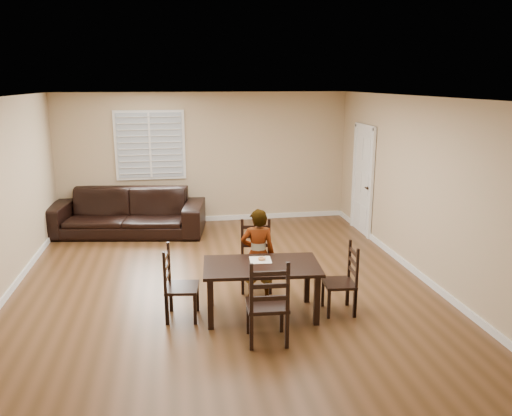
# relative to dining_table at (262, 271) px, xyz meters

# --- Properties ---
(ground) EXTENTS (7.00, 7.00, 0.00)m
(ground) POSITION_rel_dining_table_xyz_m (-0.39, 1.05, -0.59)
(ground) COLOR brown
(ground) RESTS_ON ground
(room) EXTENTS (6.04, 7.04, 2.72)m
(room) POSITION_rel_dining_table_xyz_m (-0.36, 1.23, 1.22)
(room) COLOR tan
(room) RESTS_ON ground
(dining_table) EXTENTS (1.51, 0.93, 0.68)m
(dining_table) POSITION_rel_dining_table_xyz_m (0.00, 0.00, 0.00)
(dining_table) COLOR black
(dining_table) RESTS_ON ground
(chair_near) EXTENTS (0.50, 0.47, 0.99)m
(chair_near) POSITION_rel_dining_table_xyz_m (0.08, 0.93, -0.14)
(chair_near) COLOR black
(chair_near) RESTS_ON ground
(chair_far) EXTENTS (0.48, 0.45, 1.02)m
(chair_far) POSITION_rel_dining_table_xyz_m (-0.06, -0.78, -0.13)
(chair_far) COLOR black
(chair_far) RESTS_ON ground
(chair_left) EXTENTS (0.45, 0.47, 0.94)m
(chair_left) POSITION_rel_dining_table_xyz_m (-1.11, 0.10, -0.16)
(chair_left) COLOR black
(chair_left) RESTS_ON ground
(chair_right) EXTENTS (0.42, 0.44, 0.92)m
(chair_right) POSITION_rel_dining_table_xyz_m (1.11, -0.09, -0.17)
(chair_right) COLOR black
(chair_right) RESTS_ON ground
(child) EXTENTS (0.49, 0.36, 1.27)m
(child) POSITION_rel_dining_table_xyz_m (0.04, 0.52, 0.04)
(child) COLOR gray
(child) RESTS_ON ground
(napkin) EXTENTS (0.29, 0.29, 0.00)m
(napkin) POSITION_rel_dining_table_xyz_m (0.01, 0.16, 0.09)
(napkin) COLOR beige
(napkin) RESTS_ON dining_table
(donut) EXTENTS (0.10, 0.10, 0.04)m
(donut) POSITION_rel_dining_table_xyz_m (0.03, 0.16, 0.11)
(donut) COLOR #C98148
(donut) RESTS_ON napkin
(sofa) EXTENTS (3.10, 1.60, 0.86)m
(sofa) POSITION_rel_dining_table_xyz_m (-1.97, 3.89, -0.16)
(sofa) COLOR black
(sofa) RESTS_ON ground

